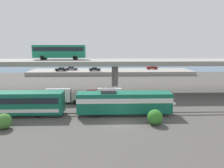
{
  "coord_description": "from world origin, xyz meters",
  "views": [
    {
      "loc": [
        -2.2,
        -29.08,
        11.08
      ],
      "look_at": [
        -0.81,
        16.16,
        2.89
      ],
      "focal_mm": 33.98,
      "sensor_mm": 36.0,
      "label": 1
    }
  ],
  "objects_px": {
    "service_truck_east": "(105,95)",
    "parked_car_0": "(61,69)",
    "train_locomotive": "(129,102)",
    "parked_car_2": "(72,68)",
    "service_truck_west": "(64,95)",
    "parked_car_3": "(95,69)",
    "transit_bus_on_overpass": "(59,51)",
    "parked_car_1": "(152,67)"
  },
  "relations": [
    {
      "from": "transit_bus_on_overpass",
      "to": "parked_car_3",
      "type": "distance_m",
      "value": 32.27
    },
    {
      "from": "parked_car_2",
      "to": "parked_car_1",
      "type": "bearing_deg",
      "value": 4.41
    },
    {
      "from": "service_truck_west",
      "to": "parked_car_3",
      "type": "xyz_separation_m",
      "value": [
        4.04,
        40.61,
        0.65
      ]
    },
    {
      "from": "transit_bus_on_overpass",
      "to": "service_truck_east",
      "type": "height_order",
      "value": "transit_bus_on_overpass"
    },
    {
      "from": "transit_bus_on_overpass",
      "to": "parked_car_2",
      "type": "height_order",
      "value": "transit_bus_on_overpass"
    },
    {
      "from": "parked_car_1",
      "to": "train_locomotive",
      "type": "bearing_deg",
      "value": 73.86
    },
    {
      "from": "service_truck_east",
      "to": "parked_car_1",
      "type": "xyz_separation_m",
      "value": [
        19.37,
        46.26,
        0.65
      ]
    },
    {
      "from": "transit_bus_on_overpass",
      "to": "service_truck_east",
      "type": "bearing_deg",
      "value": 136.86
    },
    {
      "from": "transit_bus_on_overpass",
      "to": "parked_car_0",
      "type": "xyz_separation_m",
      "value": [
        -6.22,
        30.66,
        -7.62
      ]
    },
    {
      "from": "transit_bus_on_overpass",
      "to": "parked_car_3",
      "type": "relative_size",
      "value": 2.77
    },
    {
      "from": "transit_bus_on_overpass",
      "to": "service_truck_east",
      "type": "relative_size",
      "value": 1.76
    },
    {
      "from": "parked_car_0",
      "to": "parked_car_1",
      "type": "bearing_deg",
      "value": -171.13
    },
    {
      "from": "transit_bus_on_overpass",
      "to": "parked_car_0",
      "type": "relative_size",
      "value": 2.8
    },
    {
      "from": "parked_car_0",
      "to": "transit_bus_on_overpass",
      "type": "bearing_deg",
      "value": 101.47
    },
    {
      "from": "service_truck_east",
      "to": "parked_car_0",
      "type": "distance_m",
      "value": 43.97
    },
    {
      "from": "service_truck_west",
      "to": "service_truck_east",
      "type": "bearing_deg",
      "value": 0.0
    },
    {
      "from": "transit_bus_on_overpass",
      "to": "service_truck_west",
      "type": "xyz_separation_m",
      "value": [
        2.59,
        -9.95,
        -8.27
      ]
    },
    {
      "from": "parked_car_1",
      "to": "parked_car_0",
      "type": "bearing_deg",
      "value": 8.87
    },
    {
      "from": "parked_car_1",
      "to": "parked_car_3",
      "type": "distance_m",
      "value": 24.04
    },
    {
      "from": "service_truck_west",
      "to": "parked_car_2",
      "type": "xyz_separation_m",
      "value": [
        -5.32,
        43.74,
        0.65
      ]
    },
    {
      "from": "parked_car_1",
      "to": "parked_car_2",
      "type": "distance_m",
      "value": 32.83
    },
    {
      "from": "train_locomotive",
      "to": "parked_car_2",
      "type": "xyz_separation_m",
      "value": [
        -17.21,
        51.09,
        0.09
      ]
    },
    {
      "from": "parked_car_2",
      "to": "parked_car_3",
      "type": "distance_m",
      "value": 9.87
    },
    {
      "from": "train_locomotive",
      "to": "parked_car_1",
      "type": "xyz_separation_m",
      "value": [
        15.52,
        53.62,
        0.09
      ]
    },
    {
      "from": "transit_bus_on_overpass",
      "to": "service_truck_east",
      "type": "distance_m",
      "value": 16.74
    },
    {
      "from": "parked_car_2",
      "to": "parked_car_0",
      "type": "bearing_deg",
      "value": -138.1
    },
    {
      "from": "parked_car_1",
      "to": "service_truck_west",
      "type": "bearing_deg",
      "value": 59.35
    },
    {
      "from": "parked_car_2",
      "to": "parked_car_3",
      "type": "height_order",
      "value": "same"
    },
    {
      "from": "transit_bus_on_overpass",
      "to": "parked_car_0",
      "type": "height_order",
      "value": "transit_bus_on_overpass"
    },
    {
      "from": "train_locomotive",
      "to": "service_truck_east",
      "type": "bearing_deg",
      "value": 117.66
    },
    {
      "from": "train_locomotive",
      "to": "transit_bus_on_overpass",
      "type": "distance_m",
      "value": 23.85
    },
    {
      "from": "train_locomotive",
      "to": "transit_bus_on_overpass",
      "type": "bearing_deg",
      "value": 129.91
    },
    {
      "from": "service_truck_west",
      "to": "parked_car_0",
      "type": "distance_m",
      "value": 41.56
    },
    {
      "from": "parked_car_2",
      "to": "parked_car_3",
      "type": "bearing_deg",
      "value": -18.47
    },
    {
      "from": "train_locomotive",
      "to": "parked_car_1",
      "type": "relative_size",
      "value": 3.56
    },
    {
      "from": "train_locomotive",
      "to": "service_truck_west",
      "type": "height_order",
      "value": "train_locomotive"
    },
    {
      "from": "train_locomotive",
      "to": "parked_car_0",
      "type": "distance_m",
      "value": 52.24
    },
    {
      "from": "train_locomotive",
      "to": "parked_car_3",
      "type": "bearing_deg",
      "value": 99.3
    },
    {
      "from": "parked_car_1",
      "to": "parked_car_3",
      "type": "bearing_deg",
      "value": 13.6
    },
    {
      "from": "parked_car_2",
      "to": "parked_car_3",
      "type": "relative_size",
      "value": 1.08
    },
    {
      "from": "train_locomotive",
      "to": "transit_bus_on_overpass",
      "type": "height_order",
      "value": "transit_bus_on_overpass"
    },
    {
      "from": "service_truck_west",
      "to": "service_truck_east",
      "type": "relative_size",
      "value": 1.0
    }
  ]
}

